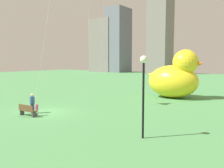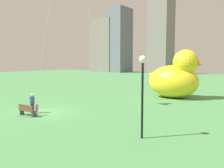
{
  "view_description": "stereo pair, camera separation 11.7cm",
  "coord_description": "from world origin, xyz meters",
  "px_view_note": "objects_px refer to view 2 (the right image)",
  "views": [
    {
      "loc": [
        15.83,
        -12.88,
        4.29
      ],
      "look_at": [
        2.72,
        6.08,
        2.04
      ],
      "focal_mm": 38.22,
      "sensor_mm": 36.0,
      "label": 1
    },
    {
      "loc": [
        15.93,
        -12.82,
        4.29
      ],
      "look_at": [
        2.72,
        6.08,
        2.04
      ],
      "focal_mm": 38.22,
      "sensor_mm": 36.0,
      "label": 2
    }
  ],
  "objects_px": {
    "giant_inflatable_duck": "(175,78)",
    "lamppost": "(143,78)",
    "park_bench": "(27,110)",
    "person_adult": "(32,102)",
    "person_child": "(37,109)"
  },
  "relations": [
    {
      "from": "giant_inflatable_duck",
      "to": "park_bench",
      "type": "bearing_deg",
      "value": -111.84
    },
    {
      "from": "park_bench",
      "to": "lamppost",
      "type": "relative_size",
      "value": 0.36
    },
    {
      "from": "giant_inflatable_duck",
      "to": "lamppost",
      "type": "distance_m",
      "value": 15.54
    },
    {
      "from": "person_adult",
      "to": "lamppost",
      "type": "distance_m",
      "value": 10.66
    },
    {
      "from": "person_child",
      "to": "lamppost",
      "type": "relative_size",
      "value": 0.22
    },
    {
      "from": "park_bench",
      "to": "giant_inflatable_duck",
      "type": "height_order",
      "value": "giant_inflatable_duck"
    },
    {
      "from": "person_child",
      "to": "giant_inflatable_duck",
      "type": "xyz_separation_m",
      "value": [
        5.67,
        14.91,
        1.82
      ]
    },
    {
      "from": "giant_inflatable_duck",
      "to": "person_child",
      "type": "bearing_deg",
      "value": -110.83
    },
    {
      "from": "person_adult",
      "to": "person_child",
      "type": "bearing_deg",
      "value": -19.34
    },
    {
      "from": "park_bench",
      "to": "giant_inflatable_duck",
      "type": "distance_m",
      "value": 16.73
    },
    {
      "from": "person_adult",
      "to": "person_child",
      "type": "relative_size",
      "value": 1.64
    },
    {
      "from": "person_adult",
      "to": "park_bench",
      "type": "bearing_deg",
      "value": -60.03
    },
    {
      "from": "park_bench",
      "to": "person_adult",
      "type": "relative_size",
      "value": 1.02
    },
    {
      "from": "park_bench",
      "to": "person_adult",
      "type": "height_order",
      "value": "person_adult"
    },
    {
      "from": "park_bench",
      "to": "lamppost",
      "type": "bearing_deg",
      "value": 2.11
    }
  ]
}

